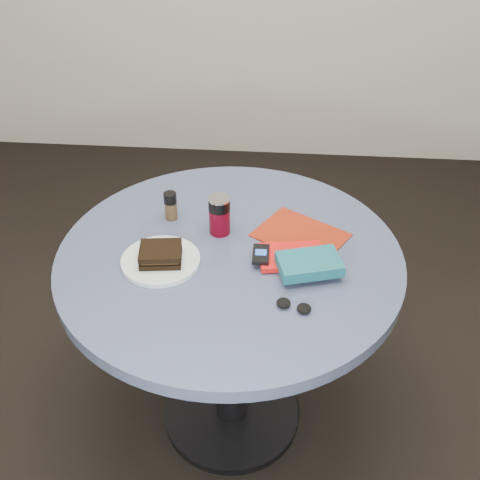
# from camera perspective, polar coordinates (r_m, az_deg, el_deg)

# --- Properties ---
(ground) EXTENTS (4.00, 4.00, 0.00)m
(ground) POSITION_cam_1_polar(r_m,az_deg,el_deg) (2.27, -0.79, -16.32)
(ground) COLOR black
(ground) RESTS_ON ground
(table) EXTENTS (1.00, 1.00, 0.75)m
(table) POSITION_cam_1_polar(r_m,az_deg,el_deg) (1.84, -0.94, -5.29)
(table) COLOR black
(table) RESTS_ON ground
(plate) EXTENTS (0.27, 0.27, 0.01)m
(plate) POSITION_cam_1_polar(r_m,az_deg,el_deg) (1.71, -7.53, -1.96)
(plate) COLOR silver
(plate) RESTS_ON table
(sandwich) EXTENTS (0.13, 0.11, 0.04)m
(sandwich) POSITION_cam_1_polar(r_m,az_deg,el_deg) (1.69, -7.54, -1.35)
(sandwich) COLOR black
(sandwich) RESTS_ON plate
(soda_can) EXTENTS (0.08, 0.08, 0.12)m
(soda_can) POSITION_cam_1_polar(r_m,az_deg,el_deg) (1.78, -1.96, 2.37)
(soda_can) COLOR #5E0415
(soda_can) RESTS_ON table
(pepper_grinder) EXTENTS (0.05, 0.05, 0.09)m
(pepper_grinder) POSITION_cam_1_polar(r_m,az_deg,el_deg) (1.86, -6.59, 3.26)
(pepper_grinder) COLOR #49361F
(pepper_grinder) RESTS_ON table
(magazine) EXTENTS (0.31, 0.29, 0.00)m
(magazine) POSITION_cam_1_polar(r_m,az_deg,el_deg) (1.81, 5.75, 0.46)
(magazine) COLOR maroon
(magazine) RESTS_ON table
(red_book) EXTENTS (0.20, 0.15, 0.02)m
(red_book) POSITION_cam_1_polar(r_m,az_deg,el_deg) (1.71, 4.90, -1.55)
(red_book) COLOR red
(red_book) RESTS_ON magazine
(novel) EXTENTS (0.19, 0.15, 0.03)m
(novel) POSITION_cam_1_polar(r_m,az_deg,el_deg) (1.65, 6.58, -2.27)
(novel) COLOR #145663
(novel) RESTS_ON red_book
(mp3_player) EXTENTS (0.05, 0.08, 0.01)m
(mp3_player) POSITION_cam_1_polar(r_m,az_deg,el_deg) (1.69, 1.99, -1.37)
(mp3_player) COLOR black
(mp3_player) RESTS_ON red_book
(headphones) EXTENTS (0.10, 0.06, 0.02)m
(headphones) POSITION_cam_1_polar(r_m,az_deg,el_deg) (1.56, 5.11, -6.23)
(headphones) COLOR black
(headphones) RESTS_ON table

